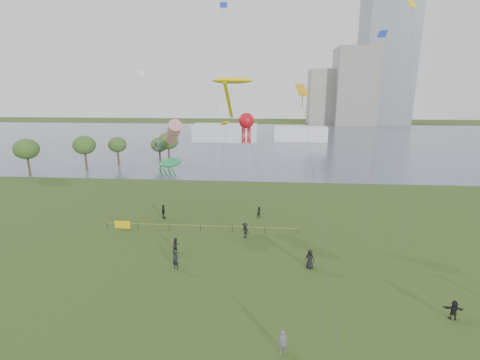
# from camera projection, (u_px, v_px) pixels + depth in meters

# --- Properties ---
(ground_plane) EXTENTS (400.00, 400.00, 0.00)m
(ground_plane) POSITION_uv_depth(u_px,v_px,m) (230.00, 305.00, 28.28)
(ground_plane) COLOR #243912
(lake) EXTENTS (400.00, 120.00, 0.08)m
(lake) POSITION_uv_depth(u_px,v_px,m) (260.00, 140.00, 124.84)
(lake) COLOR slate
(lake) RESTS_ON ground_plane
(tower) EXTENTS (24.00, 24.00, 120.00)m
(tower) POSITION_uv_depth(u_px,v_px,m) (391.00, 1.00, 170.79)
(tower) COLOR slate
(tower) RESTS_ON ground_plane
(building_mid) EXTENTS (20.00, 20.00, 38.00)m
(building_mid) POSITION_uv_depth(u_px,v_px,m) (354.00, 87.00, 176.41)
(building_mid) COLOR gray
(building_mid) RESTS_ON ground_plane
(building_low) EXTENTS (16.00, 18.00, 28.00)m
(building_low) POSITION_uv_depth(u_px,v_px,m) (324.00, 97.00, 184.54)
(building_low) COLOR gray
(building_low) RESTS_ON ground_plane
(pavilion_left) EXTENTS (22.00, 8.00, 6.00)m
(pavilion_left) POSITION_uv_depth(u_px,v_px,m) (225.00, 133.00, 120.20)
(pavilion_left) COLOR silver
(pavilion_left) RESTS_ON ground_plane
(pavilion_right) EXTENTS (18.00, 7.00, 5.00)m
(pavilion_right) POSITION_uv_depth(u_px,v_px,m) (300.00, 134.00, 121.20)
(pavilion_right) COLOR white
(pavilion_right) RESTS_ON ground_plane
(trees) EXTENTS (29.97, 19.60, 7.63)m
(trees) POSITION_uv_depth(u_px,v_px,m) (108.00, 145.00, 77.88)
(trees) COLOR #3D2D1B
(trees) RESTS_ON ground_plane
(fence) EXTENTS (24.07, 0.07, 1.05)m
(fence) POSITION_uv_depth(u_px,v_px,m) (152.00, 225.00, 43.62)
(fence) COLOR black
(fence) RESTS_ON ground_plane
(kite_flyer) EXTENTS (0.71, 0.58, 1.67)m
(kite_flyer) POSITION_uv_depth(u_px,v_px,m) (283.00, 342.00, 22.95)
(kite_flyer) COLOR slate
(kite_flyer) RESTS_ON ground_plane
(spectator_a) EXTENTS (1.04, 1.08, 1.75)m
(spectator_a) POSITION_uv_depth(u_px,v_px,m) (176.00, 246.00, 37.15)
(spectator_a) COLOR black
(spectator_a) RESTS_ON ground_plane
(spectator_b) EXTENTS (1.38, 1.34, 1.89)m
(spectator_b) POSITION_uv_depth(u_px,v_px,m) (245.00, 230.00, 41.08)
(spectator_b) COLOR black
(spectator_b) RESTS_ON ground_plane
(spectator_c) EXTENTS (0.59, 1.18, 1.95)m
(spectator_c) POSITION_uv_depth(u_px,v_px,m) (163.00, 212.00, 47.39)
(spectator_c) COLOR black
(spectator_c) RESTS_ON ground_plane
(spectator_d) EXTENTS (1.13, 0.97, 1.95)m
(spectator_d) POSITION_uv_depth(u_px,v_px,m) (310.00, 259.00, 34.03)
(spectator_d) COLOR black
(spectator_d) RESTS_ON ground_plane
(spectator_e) EXTENTS (1.50, 0.68, 1.56)m
(spectator_e) POSITION_uv_depth(u_px,v_px,m) (454.00, 310.00, 26.40)
(spectator_e) COLOR black
(spectator_e) RESTS_ON ground_plane
(spectator_f) EXTENTS (0.76, 0.59, 1.84)m
(spectator_f) POSITION_uv_depth(u_px,v_px,m) (176.00, 260.00, 33.88)
(spectator_f) COLOR black
(spectator_f) RESTS_ON ground_plane
(spectator_g) EXTENTS (0.95, 0.95, 1.55)m
(spectator_g) POSITION_uv_depth(u_px,v_px,m) (259.00, 212.00, 47.80)
(spectator_g) COLOR black
(spectator_g) RESTS_ON ground_plane
(kite_stingray) EXTENTS (5.07, 10.06, 18.61)m
(kite_stingray) POSITION_uv_depth(u_px,v_px,m) (232.00, 81.00, 42.34)
(kite_stingray) COLOR #3F3F42
(kite_windsock) EXTENTS (5.28, 6.86, 13.42)m
(kite_windsock) POSITION_uv_depth(u_px,v_px,m) (173.00, 132.00, 47.44)
(kite_windsock) COLOR #3F3F42
(kite_creature) EXTENTS (4.80, 6.26, 8.36)m
(kite_creature) POSITION_uv_depth(u_px,v_px,m) (170.00, 163.00, 45.40)
(kite_creature) COLOR #3F3F42
(kite_octopus) EXTENTS (4.90, 8.83, 14.30)m
(kite_octopus) POSITION_uv_depth(u_px,v_px,m) (246.00, 121.00, 43.96)
(kite_octopus) COLOR #3F3F42
(kite_delta) EXTENTS (2.46, 17.75, 17.64)m
(kite_delta) POSITION_uv_depth(u_px,v_px,m) (303.00, 102.00, 33.42)
(kite_delta) COLOR #3F3F42
(small_kites) EXTENTS (31.50, 13.75, 8.86)m
(small_kites) POSITION_uv_depth(u_px,v_px,m) (273.00, 32.00, 39.98)
(small_kites) COLOR white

